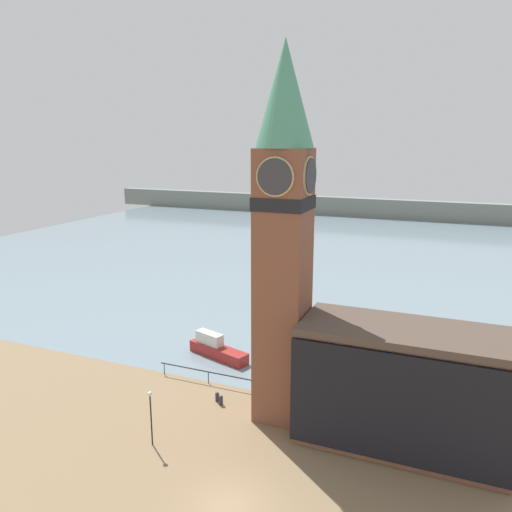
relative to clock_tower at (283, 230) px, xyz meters
name	(u,v)px	position (x,y,z in m)	size (l,w,h in m)	color
ground_plane	(228,505)	(0.41, -10.19, -14.17)	(160.00, 160.00, 0.00)	#846B4C
water	(394,250)	(0.41, 62.63, -14.17)	(160.00, 120.00, 0.00)	gray
far_shoreline	(415,210)	(0.41, 102.63, -11.67)	(180.00, 3.00, 5.00)	gray
pier_railing	(208,373)	(-7.41, 2.38, -13.23)	(9.37, 0.08, 1.09)	#232328
clock_tower	(283,230)	(0.00, 0.00, 0.00)	(3.95, 3.95, 26.63)	brown
pier_building	(404,388)	(8.73, -0.51, -9.96)	(13.85, 5.92, 8.39)	#935B42
boat_near	(216,349)	(-9.22, 7.47, -13.36)	(6.65, 3.39, 2.21)	maroon
mooring_bollard_near	(221,400)	(-4.85, -0.41, -13.74)	(0.34, 0.34, 0.80)	#2D2D33
mooring_bollard_far	(217,396)	(-5.37, -0.01, -13.76)	(0.32, 0.32, 0.77)	#2D2D33
lamp_post	(151,408)	(-6.84, -6.90, -11.40)	(0.32, 0.32, 3.97)	black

